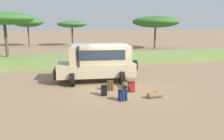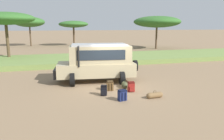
{
  "view_description": "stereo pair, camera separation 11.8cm",
  "coord_description": "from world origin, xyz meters",
  "views": [
    {
      "loc": [
        -3.67,
        -11.94,
        3.58
      ],
      "look_at": [
        -0.14,
        0.22,
        1.0
      ],
      "focal_mm": 35.0,
      "sensor_mm": 36.0,
      "label": 1
    },
    {
      "loc": [
        -3.56,
        -11.97,
        3.58
      ],
      "look_at": [
        -0.14,
        0.22,
        1.0
      ],
      "focal_mm": 35.0,
      "sensor_mm": 36.0,
      "label": 2
    }
  ],
  "objects": [
    {
      "name": "ground_plane",
      "position": [
        0.0,
        0.0,
        0.0
      ],
      "size": [
        320.0,
        320.0,
        0.0
      ],
      "primitive_type": "plane",
      "color": "#8C7051"
    },
    {
      "name": "grass_bank",
      "position": [
        0.0,
        10.04,
        0.22
      ],
      "size": [
        120.0,
        7.0,
        0.44
      ],
      "color": "olive",
      "rests_on": "ground_plane"
    },
    {
      "name": "safari_vehicle",
      "position": [
        -0.69,
        1.65,
        1.29
      ],
      "size": [
        5.46,
        3.14,
        2.44
      ],
      "color": "tan",
      "rests_on": "ground_plane"
    },
    {
      "name": "backpack_beside_front_wheel",
      "position": [
        -1.02,
        -1.33,
        0.26
      ],
      "size": [
        0.38,
        0.41,
        0.54
      ],
      "color": "black",
      "rests_on": "ground_plane"
    },
    {
      "name": "backpack_cluster_center",
      "position": [
        -0.35,
        -2.35,
        0.26
      ],
      "size": [
        0.44,
        0.42,
        0.53
      ],
      "color": "navy",
      "rests_on": "ground_plane"
    },
    {
      "name": "backpack_near_rear_wheel",
      "position": [
        0.59,
        -1.09,
        0.27
      ],
      "size": [
        0.37,
        0.39,
        0.55
      ],
      "color": "maroon",
      "rests_on": "ground_plane"
    },
    {
      "name": "backpack_outermost",
      "position": [
        -0.47,
        -0.55,
        0.27
      ],
      "size": [
        0.37,
        0.44,
        0.55
      ],
      "color": "brown",
      "rests_on": "ground_plane"
    },
    {
      "name": "duffel_bag_low_black_case",
      "position": [
        0.5,
        -0.29,
        0.17
      ],
      "size": [
        0.4,
        0.77,
        0.44
      ],
      "color": "#4C5133",
      "rests_on": "ground_plane"
    },
    {
      "name": "duffel_bag_soft_canvas",
      "position": [
        1.35,
        -2.44,
        0.15
      ],
      "size": [
        0.9,
        0.32,
        0.39
      ],
      "color": "brown",
      "rests_on": "ground_plane"
    },
    {
      "name": "acacia_tree_far_left",
      "position": [
        -7.76,
        12.25,
        4.26
      ],
      "size": [
        5.67,
        4.88,
        4.93
      ],
      "color": "brown",
      "rests_on": "ground_plane"
    },
    {
      "name": "acacia_tree_left_mid",
      "position": [
        -6.98,
        29.58,
        4.19
      ],
      "size": [
        5.27,
        5.37,
        5.08
      ],
      "color": "brown",
      "rests_on": "ground_plane"
    },
    {
      "name": "acacia_tree_centre_back",
      "position": [
        0.55,
        28.31,
        3.81
      ],
      "size": [
        5.25,
        5.01,
        4.44
      ],
      "color": "brown",
      "rests_on": "ground_plane"
    },
    {
      "name": "acacia_tree_right_mid",
      "position": [
        12.41,
        19.33,
        4.16
      ],
      "size": [
        7.19,
        7.37,
        5.04
      ],
      "color": "brown",
      "rests_on": "ground_plane"
    }
  ]
}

